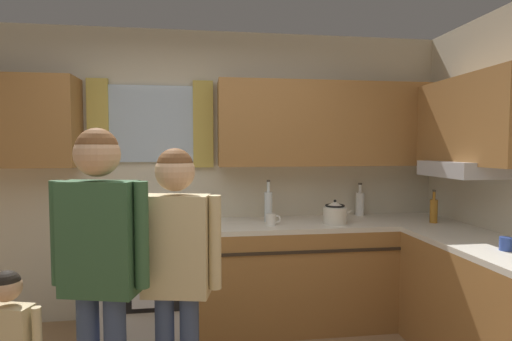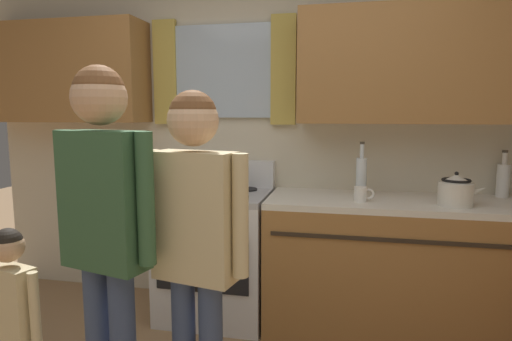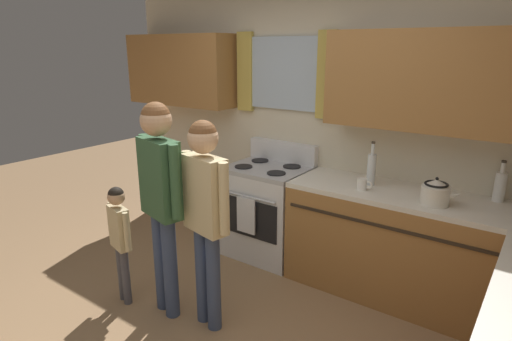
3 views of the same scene
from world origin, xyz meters
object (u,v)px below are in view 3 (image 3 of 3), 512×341
object	(u,v)px
stovetop_kettle	(436,192)
small_child	(120,232)
stove_oven	(268,209)
mug_ceramic_white	(363,184)
bottle_tall_clear	(371,168)
bottle_milk_white	(500,186)
adult_holding_child	(160,186)
adult_in_plaid	(205,202)

from	to	relation	value
stovetop_kettle	small_child	world-z (taller)	stovetop_kettle
stove_oven	mug_ceramic_white	world-z (taller)	stove_oven
bottle_tall_clear	bottle_milk_white	bearing A→B (deg)	11.05
stove_oven	bottle_tall_clear	bearing A→B (deg)	2.75
adult_holding_child	bottle_tall_clear	bearing A→B (deg)	50.78
stovetop_kettle	adult_holding_child	bearing A→B (deg)	-144.63
adult_in_plaid	adult_holding_child	bearing A→B (deg)	-169.43
bottle_tall_clear	adult_in_plaid	bearing A→B (deg)	-119.47
bottle_milk_white	small_child	distance (m)	2.89
bottle_tall_clear	small_child	bearing A→B (deg)	-135.62
stove_oven	adult_holding_child	bearing A→B (deg)	-93.65
stove_oven	small_child	xyz separation A→B (m)	(-0.46, -1.38, 0.15)
stove_oven	mug_ceramic_white	xyz separation A→B (m)	(0.99, -0.12, 0.48)
stovetop_kettle	small_child	bearing A→B (deg)	-147.82
mug_ceramic_white	stove_oven	bearing A→B (deg)	173.25
adult_holding_child	small_child	xyz separation A→B (m)	(-0.38, -0.11, -0.42)
stovetop_kettle	bottle_milk_white	bearing A→B (deg)	43.14
adult_in_plaid	stove_oven	bearing A→B (deg)	103.52
bottle_milk_white	adult_holding_child	world-z (taller)	adult_holding_child
stove_oven	adult_holding_child	distance (m)	1.39
mug_ceramic_white	small_child	xyz separation A→B (m)	(-1.46, -1.26, -0.33)
bottle_milk_white	mug_ceramic_white	size ratio (longest dim) A/B	2.49
adult_in_plaid	mug_ceramic_white	bearing A→B (deg)	57.00
stove_oven	adult_in_plaid	bearing A→B (deg)	-76.48
bottle_milk_white	stove_oven	bearing A→B (deg)	-173.24
stovetop_kettle	stove_oven	bearing A→B (deg)	175.69
adult_in_plaid	stovetop_kettle	bearing A→B (deg)	40.83
stove_oven	stovetop_kettle	distance (m)	1.64
adult_holding_child	small_child	world-z (taller)	adult_holding_child
bottle_tall_clear	adult_holding_child	xyz separation A→B (m)	(-1.08, -1.32, -0.01)
mug_ceramic_white	bottle_tall_clear	bearing A→B (deg)	89.22
bottle_milk_white	stovetop_kettle	distance (m)	0.50
mug_ceramic_white	stovetop_kettle	bearing A→B (deg)	0.11
bottle_milk_white	small_child	size ratio (longest dim) A/B	0.32
small_child	mug_ceramic_white	bearing A→B (deg)	40.92
stove_oven	small_child	distance (m)	1.46
bottle_tall_clear	bottle_milk_white	xyz separation A→B (m)	(0.91, 0.18, -0.02)
adult_holding_child	mug_ceramic_white	bearing A→B (deg)	47.04
stove_oven	mug_ceramic_white	bearing A→B (deg)	-6.75
small_child	bottle_milk_white	bearing A→B (deg)	34.09
stove_oven	bottle_tall_clear	xyz separation A→B (m)	(0.99, 0.05, 0.57)
stove_oven	stovetop_kettle	xyz separation A→B (m)	(1.54, -0.12, 0.53)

